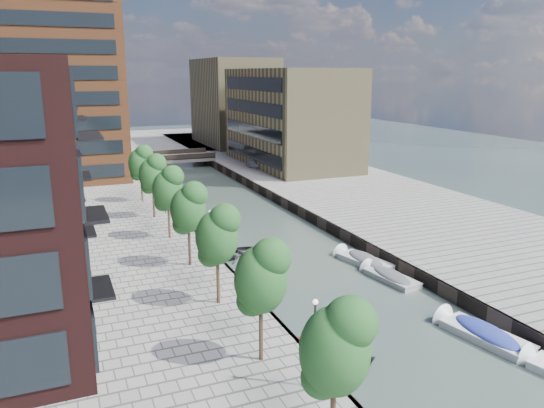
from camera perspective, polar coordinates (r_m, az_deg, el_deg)
water at (r=54.98m, az=-3.92°, el=-1.27°), size 300.00×300.00×0.00m
quay_right at (r=61.65m, az=10.30°, el=0.68°), size 20.00×140.00×1.00m
quay_wall_left at (r=53.30m, az=-10.16°, el=-1.39°), size 0.25×140.00×1.00m
quay_wall_right at (r=57.01m, az=1.89°, el=-0.17°), size 0.25×140.00×1.00m
far_closure at (r=112.47m, az=-13.82°, el=6.42°), size 80.00×40.00×1.00m
apartment_block at (r=40.97m, az=-26.76°, el=3.49°), size 8.00×38.00×14.00m
tower at (r=75.37m, az=-23.39°, el=14.05°), size 18.00×18.00×30.00m
tan_block_near at (r=79.68m, az=1.90°, el=9.31°), size 12.00×25.00×14.00m
tan_block_far at (r=103.81m, az=-4.13°, el=10.90°), size 12.00×20.00×16.00m
bridge at (r=85.04m, az=-10.88°, el=4.88°), size 13.00×6.00×1.30m
tree_0 at (r=18.87m, az=6.78°, el=-14.82°), size 2.50×2.50×5.95m
tree_1 at (r=24.62m, az=-1.23°, el=-7.65°), size 2.50×2.50×5.95m
tree_2 at (r=30.89m, az=-5.96°, el=-3.20°), size 2.50×2.50×5.95m
tree_3 at (r=37.41m, az=-9.04°, el=-0.26°), size 2.50×2.50×5.95m
tree_4 at (r=44.09m, az=-11.19°, el=1.79°), size 2.50×2.50×5.95m
tree_5 at (r=50.85m, az=-12.78°, el=3.31°), size 2.50×2.50×5.95m
tree_6 at (r=57.67m, az=-14.00°, el=4.46°), size 2.50×2.50×5.95m
lamp_0 at (r=23.36m, az=4.62°, el=-13.78°), size 0.24×0.24×4.12m
lamp_1 at (r=37.27m, az=-6.62°, el=-3.10°), size 0.24×0.24×4.12m
lamp_2 at (r=52.39m, az=-11.47°, el=1.68°), size 0.24×0.24×4.12m
sloop_0 at (r=27.64m, az=7.53°, el=-17.50°), size 4.43×3.33×0.87m
sloop_2 at (r=29.30m, az=3.57°, el=-15.45°), size 4.93×4.25×0.86m
sloop_3 at (r=38.92m, az=-1.99°, el=-7.74°), size 4.96×4.17×0.88m
sloop_4 at (r=43.10m, az=-4.09°, el=-5.59°), size 5.19×4.53×0.90m
motorboat_1 at (r=39.19m, az=12.27°, el=-7.61°), size 2.31×4.95×1.59m
motorboat_3 at (r=32.63m, az=21.27°, el=-12.78°), size 2.88×5.73×1.83m
motorboat_4 at (r=42.06m, az=9.52°, el=-5.95°), size 2.92×5.37×1.70m
car at (r=76.92m, az=-1.78°, el=4.33°), size 2.27×3.66×1.16m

